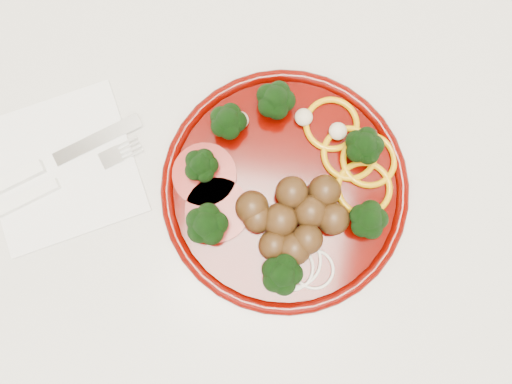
% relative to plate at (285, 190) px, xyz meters
% --- Properties ---
extents(counter, '(2.40, 0.60, 0.90)m').
position_rel_plate_xyz_m(counter, '(0.04, 0.00, -0.47)').
color(counter, silver).
rests_on(counter, ground).
extents(plate, '(0.27, 0.27, 0.05)m').
position_rel_plate_xyz_m(plate, '(0.00, 0.00, 0.00)').
color(plate, '#480300').
rests_on(plate, counter).
extents(napkin, '(0.22, 0.22, 0.00)m').
position_rel_plate_xyz_m(napkin, '(-0.25, -0.01, -0.02)').
color(napkin, white).
rests_on(napkin, counter).
extents(knife, '(0.16, 0.13, 0.01)m').
position_rel_plate_xyz_m(knife, '(-0.27, -0.02, -0.01)').
color(knife, silver).
rests_on(knife, napkin).
extents(fork, '(0.15, 0.11, 0.01)m').
position_rel_plate_xyz_m(fork, '(-0.26, -0.04, -0.01)').
color(fork, white).
rests_on(fork, napkin).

